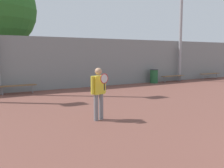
{
  "coord_description": "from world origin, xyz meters",
  "views": [
    {
      "loc": [
        -6.45,
        -0.92,
        2.12
      ],
      "look_at": [
        -1.25,
        7.45,
        0.97
      ],
      "focal_mm": 42.0,
      "sensor_mm": 36.0,
      "label": 1
    }
  ],
  "objects_px": {
    "bench_courtside_near": "(173,76)",
    "bench_courtside_far": "(210,74)",
    "light_pole_near_left": "(181,13)",
    "tennis_player": "(99,90)",
    "bench_adjacent_court": "(18,86)",
    "trash_bin": "(154,76)"
  },
  "relations": [
    {
      "from": "bench_courtside_far",
      "to": "light_pole_near_left",
      "type": "xyz_separation_m",
      "value": [
        -3.28,
        0.3,
        4.71
      ]
    },
    {
      "from": "bench_courtside_far",
      "to": "trash_bin",
      "type": "relative_size",
      "value": 2.16
    },
    {
      "from": "trash_bin",
      "to": "bench_courtside_far",
      "type": "bearing_deg",
      "value": -1.27
    },
    {
      "from": "light_pole_near_left",
      "to": "trash_bin",
      "type": "distance_m",
      "value": 5.38
    },
    {
      "from": "light_pole_near_left",
      "to": "trash_bin",
      "type": "height_order",
      "value": "light_pole_near_left"
    },
    {
      "from": "tennis_player",
      "to": "bench_courtside_far",
      "type": "distance_m",
      "value": 16.12
    },
    {
      "from": "tennis_player",
      "to": "light_pole_near_left",
      "type": "distance_m",
      "value": 14.03
    },
    {
      "from": "tennis_player",
      "to": "bench_courtside_near",
      "type": "xyz_separation_m",
      "value": [
        10.25,
        7.02,
        -0.53
      ]
    },
    {
      "from": "bench_courtside_near",
      "to": "bench_adjacent_court",
      "type": "xyz_separation_m",
      "value": [
        -11.22,
        0.0,
        -0.0
      ]
    },
    {
      "from": "tennis_player",
      "to": "bench_courtside_near",
      "type": "bearing_deg",
      "value": 22.55
    },
    {
      "from": "bench_courtside_near",
      "to": "bench_courtside_far",
      "type": "relative_size",
      "value": 0.94
    },
    {
      "from": "tennis_player",
      "to": "bench_courtside_near",
      "type": "height_order",
      "value": "tennis_player"
    },
    {
      "from": "bench_adjacent_court",
      "to": "light_pole_near_left",
      "type": "relative_size",
      "value": 0.23
    },
    {
      "from": "light_pole_near_left",
      "to": "bench_courtside_far",
      "type": "bearing_deg",
      "value": -5.23
    },
    {
      "from": "light_pole_near_left",
      "to": "trash_bin",
      "type": "xyz_separation_m",
      "value": [
        -2.73,
        -0.17,
        -4.64
      ]
    },
    {
      "from": "bench_courtside_near",
      "to": "bench_adjacent_court",
      "type": "height_order",
      "value": "same"
    },
    {
      "from": "tennis_player",
      "to": "trash_bin",
      "type": "distance_m",
      "value": 11.11
    },
    {
      "from": "bench_adjacent_court",
      "to": "light_pole_near_left",
      "type": "distance_m",
      "value": 13.07
    },
    {
      "from": "bench_courtside_near",
      "to": "bench_courtside_far",
      "type": "bearing_deg",
      "value": 0.0
    },
    {
      "from": "tennis_player",
      "to": "bench_adjacent_court",
      "type": "bearing_deg",
      "value": 86.02
    },
    {
      "from": "bench_courtside_near",
      "to": "bench_courtside_far",
      "type": "xyz_separation_m",
      "value": [
        4.25,
        0.0,
        0.0
      ]
    },
    {
      "from": "tennis_player",
      "to": "trash_bin",
      "type": "bearing_deg",
      "value": 28.25
    }
  ]
}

